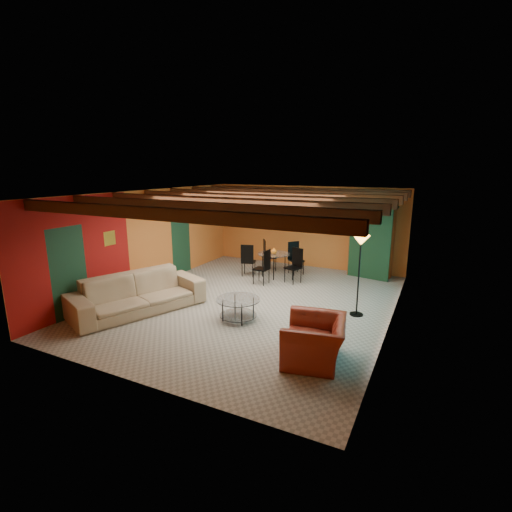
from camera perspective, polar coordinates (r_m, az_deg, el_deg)
The scene contains 11 objects.
room at distance 8.96m, azimuth -0.25°, elevation 7.43°, with size 6.52×8.01×2.71m.
sofa at distance 9.14m, azimuth -17.56°, elevation -5.45°, with size 3.00×1.17×0.88m, color #8E785B.
armchair at distance 6.68m, azimuth 8.94°, elevation -12.61°, with size 1.18×1.03×0.76m, color maroon.
coffee_table at distance 8.31m, azimuth -2.73°, elevation -8.12°, with size 0.97×0.97×0.50m, color white, non-canonical shape.
dining_table at distance 11.40m, azimuth 2.73°, elevation -0.73°, with size 1.97×1.97×1.02m, color white, non-canonical shape.
armoire at distance 11.91m, azimuth 17.21°, elevation 1.99°, with size 1.21×0.59×2.12m, color brown.
floor_lamp at distance 8.65m, azimuth 15.43°, elevation -2.94°, with size 0.38×0.38×1.86m, color black, non-canonical shape.
ceiling_fan at distance 8.86m, azimuth -0.58°, elevation 7.36°, with size 1.50×1.50×0.44m, color #472614, non-canonical shape.
painting at distance 12.90m, azimuth 3.83°, elevation 6.05°, with size 1.05×0.03×0.65m, color black.
potted_plant at distance 11.74m, azimuth 17.64°, elevation 8.11°, with size 0.39×0.34×0.43m, color #26661E.
vase at distance 11.27m, azimuth 2.77°, elevation 2.26°, with size 0.18×0.18×0.19m, color orange.
Camera 1 is at (3.98, -7.87, 3.29)m, focal length 26.17 mm.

